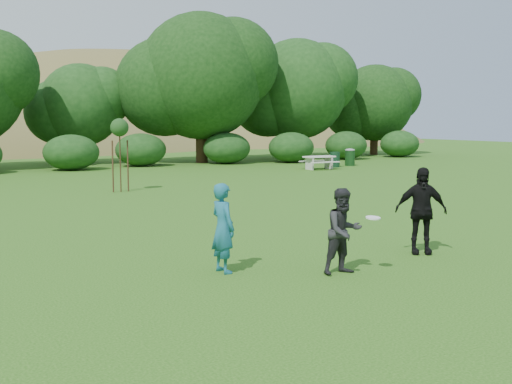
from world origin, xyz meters
TOP-DOWN VIEW (x-y plane):
  - ground at (0.00, 0.00)m, footprint 120.00×120.00m
  - player_teal at (-2.22, 0.29)m, footprint 0.45×0.64m
  - player_grey at (-0.36, -0.89)m, footprint 0.77×0.60m
  - player_black at (2.13, -0.25)m, footprint 1.14×0.94m
  - trash_can_near at (15.22, 20.58)m, footprint 0.60×0.60m
  - frisbee at (0.08, -1.17)m, footprint 0.27×0.27m
  - sapling at (0.19, 14.08)m, footprint 0.70×0.70m
  - picnic_table at (13.41, 19.57)m, footprint 1.80×1.48m
  - trash_can_lidded at (16.69, 21.04)m, footprint 0.60×0.60m
  - tree_row at (3.23, 28.68)m, footprint 53.92×10.38m

SIDE VIEW (x-z plane):
  - ground at x=0.00m, z-range 0.00..0.00m
  - trash_can_near at x=15.22m, z-range 0.00..0.90m
  - picnic_table at x=13.41m, z-range 0.14..0.90m
  - trash_can_lidded at x=16.69m, z-range 0.02..1.07m
  - player_grey at x=-0.36m, z-range 0.00..1.57m
  - player_teal at x=-2.22m, z-range 0.00..1.66m
  - player_black at x=2.13m, z-range 0.00..1.82m
  - frisbee at x=0.08m, z-range 1.02..1.06m
  - sapling at x=0.19m, z-range 0.99..3.84m
  - tree_row at x=3.23m, z-range 0.06..9.69m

